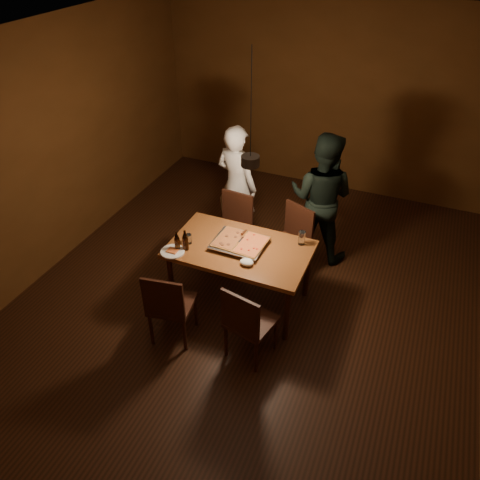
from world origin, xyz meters
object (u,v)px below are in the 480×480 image
at_px(chair_far_right, 293,235).
at_px(diner_white, 237,185).
at_px(diner_dark, 321,197).
at_px(chair_far_left, 234,222).
at_px(beer_bottle_b, 185,240).
at_px(beer_bottle_a, 177,241).
at_px(plate_slice, 173,251).
at_px(pendant_lamp, 250,160).
at_px(pizza_tray, 239,244).
at_px(chair_near_left, 168,302).
at_px(chair_near_right, 246,319).
at_px(dining_table, 240,253).

distance_m(chair_far_right, diner_white, 1.02).
height_order(chair_far_right, diner_dark, diner_dark).
height_order(chair_far_left, beer_bottle_b, beer_bottle_b).
bearing_deg(diner_dark, chair_far_right, 72.43).
relative_size(beer_bottle_a, plate_slice, 0.86).
relative_size(beer_bottle_a, diner_white, 0.14).
xyz_separation_m(chair_far_left, diner_white, (-0.14, 0.41, 0.27)).
bearing_deg(pendant_lamp, chair_far_left, 125.43).
xyz_separation_m(chair_far_right, plate_slice, (-0.99, -1.09, 0.22)).
distance_m(pizza_tray, beer_bottle_b, 0.58).
relative_size(chair_near_left, pendant_lamp, 0.44).
bearing_deg(chair_near_right, beer_bottle_b, 162.65).
xyz_separation_m(diner_dark, pendant_lamp, (-0.48, -1.15, 0.93)).
distance_m(dining_table, pendant_lamp, 1.09).
bearing_deg(diner_dark, diner_white, 7.99).
bearing_deg(chair_far_left, dining_table, 122.51).
bearing_deg(dining_table, diner_white, 114.76).
xyz_separation_m(beer_bottle_a, diner_dark, (1.15, 1.51, -0.03)).
bearing_deg(diner_dark, beer_bottle_a, 56.37).
bearing_deg(chair_near_left, beer_bottle_a, 98.45).
relative_size(pizza_tray, pendant_lamp, 0.50).
height_order(pizza_tray, diner_white, diner_white).
bearing_deg(chair_far_right, chair_near_right, 114.23).
height_order(dining_table, pizza_tray, pizza_tray).
height_order(chair_near_left, pizza_tray, chair_near_left).
bearing_deg(beer_bottle_b, pizza_tray, 29.33).
xyz_separation_m(chair_near_right, diner_dark, (0.17, 1.98, 0.29)).
xyz_separation_m(chair_near_left, pendant_lamp, (0.49, 0.92, 1.22)).
bearing_deg(dining_table, chair_near_left, -116.40).
bearing_deg(pizza_tray, chair_near_right, -63.30).
height_order(chair_far_left, pendant_lamp, pendant_lamp).
relative_size(beer_bottle_a, diner_dark, 0.13).
distance_m(beer_bottle_b, plate_slice, 0.18).
xyz_separation_m(chair_near_left, chair_near_right, (0.80, 0.09, 0.00)).
relative_size(chair_near_right, plate_slice, 1.96).
distance_m(chair_near_left, diner_dark, 2.30).
xyz_separation_m(chair_far_left, plate_slice, (-0.23, -1.08, 0.22)).
height_order(beer_bottle_b, diner_dark, diner_dark).
height_order(beer_bottle_a, plate_slice, beer_bottle_a).
xyz_separation_m(chair_far_left, beer_bottle_b, (-0.13, -0.98, 0.33)).
xyz_separation_m(plate_slice, pendant_lamp, (0.70, 0.42, 1.00)).
bearing_deg(beer_bottle_a, chair_near_left, -72.17).
bearing_deg(chair_far_left, chair_far_right, -174.76).
bearing_deg(pizza_tray, beer_bottle_b, -151.31).
distance_m(chair_near_left, diner_white, 2.01).
relative_size(beer_bottle_a, beer_bottle_b, 0.93).
distance_m(chair_far_left, plate_slice, 1.13).
relative_size(pizza_tray, diner_dark, 0.33).
xyz_separation_m(beer_bottle_b, diner_dark, (1.07, 1.48, -0.04)).
bearing_deg(diner_white, dining_table, 129.44).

